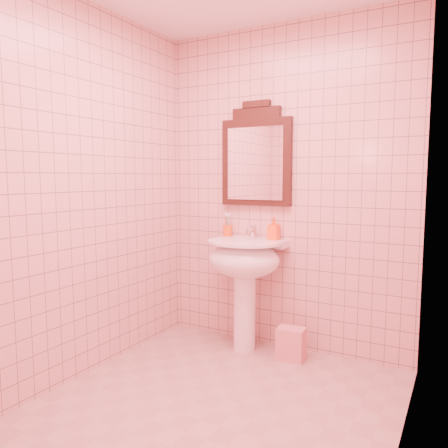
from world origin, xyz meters
The scene contains 8 objects.
floor centered at (0.00, 0.00, 0.00)m, with size 2.20×2.20×0.00m, color tan.
back_wall centered at (0.00, 1.10, 1.25)m, with size 2.00×0.02×2.50m, color #D59F94.
pedestal_sink centered at (-0.23, 0.87, 0.66)m, with size 0.58×0.58×0.86m.
faucet centered at (-0.23, 1.01, 0.92)m, with size 0.04×0.16×0.11m.
mirror centered at (-0.23, 1.07, 1.50)m, with size 0.58×0.06×0.81m.
toothbrush_cup centered at (-0.46, 1.04, 0.91)m, with size 0.07×0.07×0.17m.
soap_dispenser centered at (-0.05, 1.04, 0.95)m, with size 0.08×0.08×0.17m, color #FF5315.
towel centered at (0.16, 0.87, 0.12)m, with size 0.20×0.13×0.24m, color pink.
Camera 1 is at (1.23, -2.08, 1.35)m, focal length 35.00 mm.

